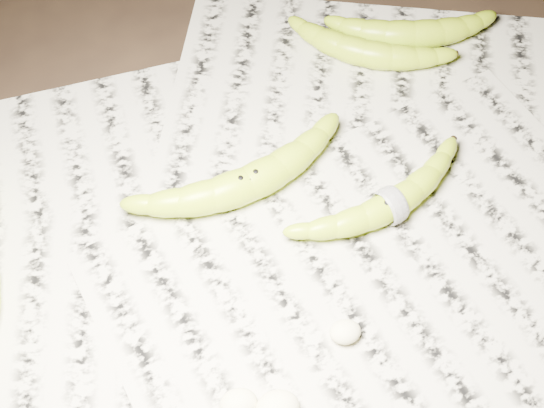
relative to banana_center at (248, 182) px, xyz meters
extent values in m
plane|color=black|center=(0.04, -0.07, -0.03)|extent=(3.00, 3.00, 0.00)
cube|color=#BBB7A0|center=(0.00, -0.06, -0.02)|extent=(0.90, 0.70, 0.01)
torus|color=white|center=(0.14, -0.06, 0.00)|extent=(0.02, 0.04, 0.04)
ellipsoid|color=beige|center=(-0.02, -0.24, -0.01)|extent=(0.04, 0.03, 0.02)
ellipsoid|color=beige|center=(-0.06, -0.23, -0.01)|extent=(0.03, 0.03, 0.02)
ellipsoid|color=beige|center=(0.06, -0.18, -0.01)|extent=(0.03, 0.03, 0.02)
camera|label=1|loc=(-0.08, -0.46, 0.66)|focal=50.00mm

